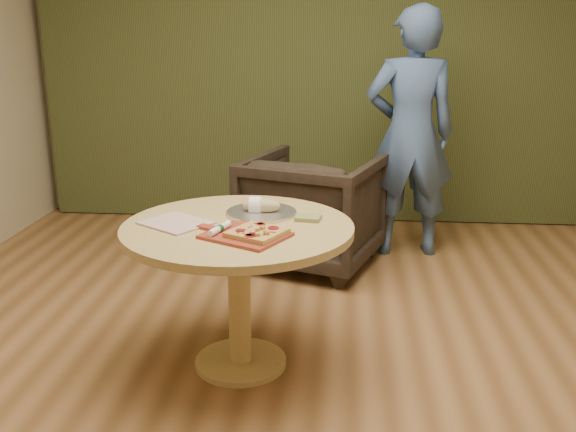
% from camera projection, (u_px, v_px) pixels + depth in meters
% --- Properties ---
extents(room_shell, '(5.04, 6.04, 2.84)m').
position_uv_depth(room_shell, '(298.00, 93.00, 2.63)').
color(room_shell, '#98693D').
rests_on(room_shell, ground).
extents(curtain, '(4.80, 0.14, 2.78)m').
position_uv_depth(curtain, '(322.00, 58.00, 5.40)').
color(curtain, '#343D1B').
rests_on(curtain, ground).
extents(pedestal_table, '(1.12, 1.12, 0.75)m').
position_uv_depth(pedestal_table, '(238.00, 252.00, 3.11)').
color(pedestal_table, tan).
rests_on(pedestal_table, ground).
extents(pizza_paddle, '(0.47, 0.41, 0.01)m').
position_uv_depth(pizza_paddle, '(244.00, 235.00, 2.90)').
color(pizza_paddle, '#983926').
rests_on(pizza_paddle, pedestal_table).
extents(flatbread_pizza, '(0.30, 0.30, 0.04)m').
position_uv_depth(flatbread_pizza, '(257.00, 233.00, 2.87)').
color(flatbread_pizza, tan).
rests_on(flatbread_pizza, pizza_paddle).
extents(cutlery_roll, '(0.09, 0.19, 0.03)m').
position_uv_depth(cutlery_roll, '(220.00, 228.00, 2.92)').
color(cutlery_roll, white).
rests_on(cutlery_roll, pizza_paddle).
extents(newspaper, '(0.39, 0.38, 0.01)m').
position_uv_depth(newspaper, '(176.00, 223.00, 3.08)').
color(newspaper, white).
rests_on(newspaper, pedestal_table).
extents(serving_tray, '(0.36, 0.36, 0.02)m').
position_uv_depth(serving_tray, '(261.00, 212.00, 3.25)').
color(serving_tray, silver).
rests_on(serving_tray, pedestal_table).
extents(bread_roll, '(0.19, 0.09, 0.09)m').
position_uv_depth(bread_roll, '(260.00, 206.00, 3.24)').
color(bread_roll, tan).
rests_on(bread_roll, serving_tray).
extents(green_packet, '(0.13, 0.12, 0.02)m').
position_uv_depth(green_packet, '(308.00, 218.00, 3.15)').
color(green_packet, '#5E6D31').
rests_on(green_packet, pedestal_table).
extents(armchair, '(1.08, 1.05, 0.89)m').
position_uv_depth(armchair, '(313.00, 205.00, 4.55)').
color(armchair, black).
rests_on(armchair, ground).
extents(person_standing, '(0.70, 0.50, 1.81)m').
position_uv_depth(person_standing, '(410.00, 134.00, 4.66)').
color(person_standing, '#415F90').
rests_on(person_standing, ground).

